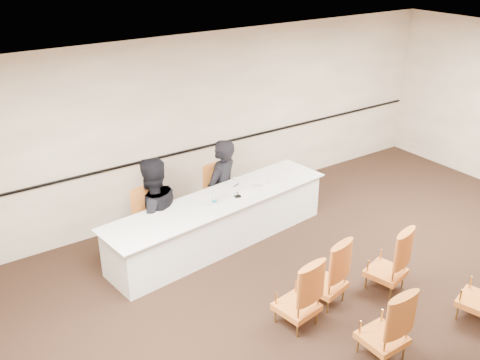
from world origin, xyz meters
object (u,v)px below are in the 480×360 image
panelist_second (153,219)px  coffee_cup (264,182)px  aud_chair_front_right (387,258)px  aud_chair_front_left (297,292)px  aud_chair_front_mid (326,270)px  panelist_second_chair (153,220)px  microphone (238,189)px  panelist_main (222,193)px  panelist_main_chair (222,194)px  water_bottle (214,197)px  panel_table (220,221)px  aud_chair_back_mid (384,322)px  drinking_glass (233,193)px

panelist_second → coffee_cup: bearing=162.1°
coffee_cup → aud_chair_front_right: size_ratio=0.12×
aud_chair_front_left → aud_chair_front_mid: (0.59, 0.14, 0.00)m
aud_chair_front_mid → coffee_cup: bearing=63.2°
panelist_second_chair → microphone: size_ratio=3.44×
aud_chair_front_mid → panelist_main: bearing=75.0°
panelist_main_chair → aud_chair_front_mid: 2.61m
panelist_main_chair → panelist_second: bearing=-180.0°
panelist_main_chair → aud_chair_front_right: bearing=-81.2°
microphone → water_bottle: bearing=-166.2°
panel_table → aud_chair_back_mid: bearing=-93.0°
water_bottle → aud_chair_front_mid: water_bottle is taller
panelist_second → panelist_second_chair: panelist_second is taller
panelist_main_chair → aud_chair_back_mid: (-0.23, -3.72, 0.00)m
microphone → drinking_glass: 0.12m
panelist_main_chair → panelist_second: (-1.33, -0.16, 0.02)m
aud_chair_back_mid → coffee_cup: bearing=78.2°
panelist_second_chair → aud_chair_front_right: 3.44m
panelist_main → microphone: (-0.16, -0.70, 0.40)m
panelist_main_chair → microphone: microphone is taller
water_bottle → aud_chair_front_left: (-0.09, -2.04, -0.40)m
panelist_main → aud_chair_front_right: (0.79, -2.86, -0.02)m
panelist_second → aud_chair_front_mid: 2.76m
microphone → aud_chair_front_mid: microphone is taller
panelist_main → aud_chair_back_mid: size_ratio=1.96×
coffee_cup → aud_chair_front_mid: 2.09m
panelist_main → aud_chair_front_mid: size_ratio=1.96×
panelist_second_chair → aud_chair_front_mid: size_ratio=1.00×
coffee_cup → panelist_second: bearing=165.4°
aud_chair_front_left → aud_chair_front_mid: same height
panel_table → aud_chair_front_right: size_ratio=3.98×
water_bottle → aud_chair_front_left: size_ratio=0.25×
panelist_main_chair → microphone: 0.84m
coffee_cup → aud_chair_back_mid: bearing=-101.5°
panelist_second → aud_chair_front_mid: (1.25, -2.45, -0.02)m
microphone → aud_chair_front_right: microphone is taller
panel_table → aud_chair_front_mid: 2.03m
aud_chair_front_left → panel_table: bearing=75.2°
panelist_main → aud_chair_back_mid: 3.73m
drinking_glass → aud_chair_front_mid: 2.01m
panelist_second → aud_chair_back_mid: size_ratio=2.07×
drinking_glass → coffee_cup: coffee_cup is taller
panelist_main_chair → aud_chair_back_mid: bearing=-100.2°
panelist_main → aud_chair_back_mid: (-0.23, -3.72, -0.02)m
water_bottle → drinking_glass: size_ratio=2.39×
microphone → aud_chair_front_mid: (0.08, -1.91, -0.42)m
panel_table → panelist_main_chair: bearing=48.6°
panelist_second → coffee_cup: panelist_second is taller
panelist_second → drinking_glass: bearing=153.9°
panelist_second_chair → coffee_cup: panelist_second_chair is taller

